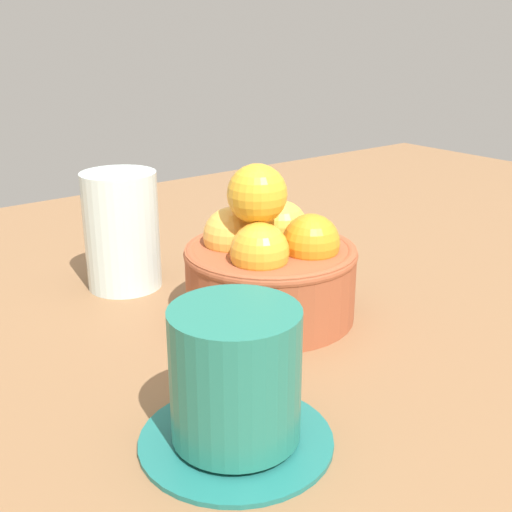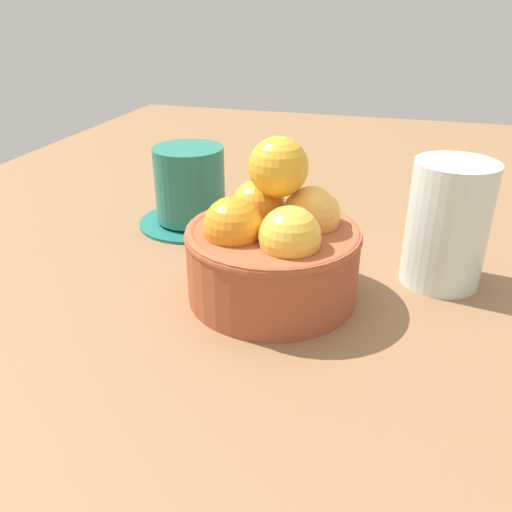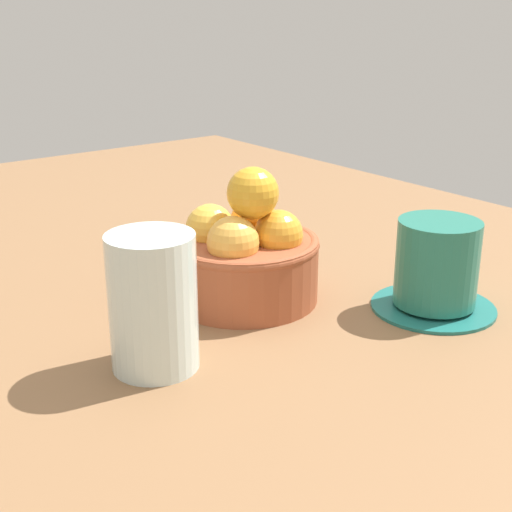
{
  "view_description": "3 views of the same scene",
  "coord_description": "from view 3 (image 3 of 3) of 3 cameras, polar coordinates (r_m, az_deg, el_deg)",
  "views": [
    {
      "loc": [
        30.25,
        37.12,
        22.27
      ],
      "look_at": [
        0.68,
        -0.97,
        4.98
      ],
      "focal_mm": 45.57,
      "sensor_mm": 36.0,
      "label": 1
    },
    {
      "loc": [
        -35.9,
        -9.02,
        21.93
      ],
      "look_at": [
        -0.62,
        1.17,
        3.65
      ],
      "focal_mm": 37.09,
      "sensor_mm": 36.0,
      "label": 2
    },
    {
      "loc": [
        48.82,
        -36.37,
        25.9
      ],
      "look_at": [
        1.6,
        0.14,
        4.6
      ],
      "focal_mm": 50.22,
      "sensor_mm": 36.0,
      "label": 3
    }
  ],
  "objects": [
    {
      "name": "coffee_cup",
      "position": [
        0.65,
        14.17,
        -1.04
      ],
      "size": [
        11.01,
        11.01,
        8.17
      ],
      "color": "#1E6A63",
      "rests_on": "ground_plane"
    },
    {
      "name": "water_glass",
      "position": [
        0.53,
        -8.2,
        -3.67
      ],
      "size": [
        6.53,
        6.53,
        10.38
      ],
      "primitive_type": "cylinder",
      "color": "silver",
      "rests_on": "ground_plane"
    },
    {
      "name": "ground_plane",
      "position": [
        0.67,
        -0.94,
        -4.8
      ],
      "size": [
        143.98,
        93.08,
        3.54
      ],
      "primitive_type": "cube",
      "color": "brown"
    },
    {
      "name": "terracotta_bowl",
      "position": [
        0.65,
        -0.95,
        0.13
      ],
      "size": [
        13.64,
        13.64,
        12.59
      ],
      "color": "#9E4C2D",
      "rests_on": "ground_plane"
    }
  ]
}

